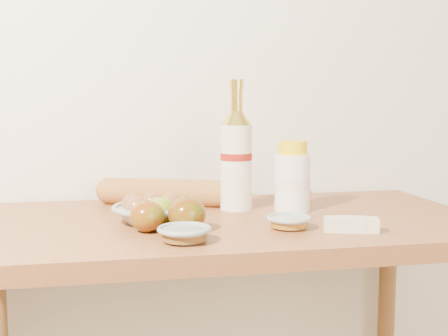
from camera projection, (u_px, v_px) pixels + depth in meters
The scene contains 12 objects.
back_wall at pixel (200, 53), 1.56m from camera, with size 3.50×0.02×2.60m, color silver.
table at pixel (222, 270), 1.30m from camera, with size 1.20×0.60×0.90m.
bourbon_bottle at pixel (236, 157), 1.38m from camera, with size 0.08×0.08×0.32m.
cream_bottle at pixel (292, 179), 1.37m from camera, with size 0.09×0.09×0.17m.
egg_bowl at pixel (152, 211), 1.24m from camera, with size 0.18×0.18×0.06m.
baguette at pixel (173, 192), 1.44m from camera, with size 0.41×0.20×0.07m.
apple_yellowgreen at pixel (160, 211), 1.20m from camera, with size 0.09×0.09×0.06m.
apple_redgreen_front at pixel (147, 216), 1.15m from camera, with size 0.08×0.08×0.07m.
apple_redgreen_right at pixel (187, 214), 1.15m from camera, with size 0.08×0.08×0.07m.
sugar_bowl at pixel (184, 234), 1.07m from camera, with size 0.13×0.13×0.03m.
syrup_bowl at pixel (289, 222), 1.18m from camera, with size 0.10×0.10×0.03m.
butter_stick at pixel (351, 225), 1.15m from camera, with size 0.11×0.06×0.03m.
Camera 1 is at (-0.23, -0.06, 1.17)m, focal length 45.00 mm.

